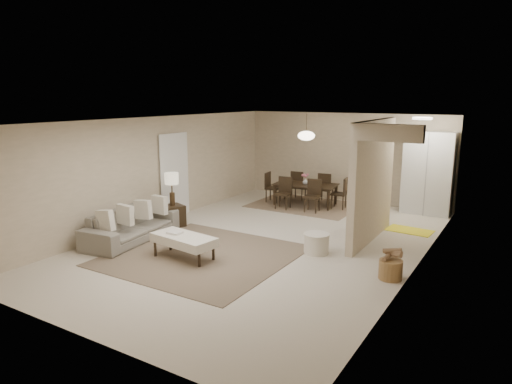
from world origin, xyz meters
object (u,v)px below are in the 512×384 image
Objects in this scene: side_table at (173,216)px; round_pouf at (316,243)px; ottoman_bench at (184,240)px; dining_table at (305,195)px; sofa at (132,225)px; wicker_basket at (391,270)px; pantry_cabinet at (428,173)px.

side_table is 1.01× the size of round_pouf.
dining_table reaches higher than ottoman_bench.
wicker_basket is (5.20, 0.72, -0.16)m from sofa.
side_table is 3.88m from dining_table.
pantry_cabinet reaches higher than ottoman_bench.
round_pouf is at bearing 161.14° from wicker_basket.
wicker_basket is 5.26m from dining_table.
side_table is at bearing -9.36° from sofa.
pantry_cabinet is at bearing 8.27° from dining_table.
ottoman_bench is at bearing -163.87° from wicker_basket.
ottoman_bench is at bearing -141.77° from round_pouf.
sofa is 5.25m from wicker_basket.
side_table is (0.05, 1.23, -0.08)m from sofa.
wicker_basket is at bearing -18.86° from round_pouf.
pantry_cabinet is 0.94× the size of sofa.
side_table is (-4.75, -4.28, -0.80)m from pantry_cabinet.
dining_table is at bearing 130.82° from wicker_basket.
ottoman_bench is 2.63× the size of side_table.
round_pouf is 1.65m from wicker_basket.
sofa is 1.70× the size of ottoman_bench.
sofa reaches higher than round_pouf.
side_table is 1.30× the size of wicker_basket.
pantry_cabinet reaches higher than dining_table.
dining_table is (1.76, 4.70, -0.03)m from sofa.
pantry_cabinet is at bearing 42.04° from side_table.
dining_table reaches higher than round_pouf.
round_pouf is at bearing -77.93° from sofa.
side_table is 0.30× the size of dining_table.
ottoman_bench is at bearing -107.27° from sofa.
pantry_cabinet is 4.88m from wicker_basket.
dining_table is (0.11, 5.00, -0.06)m from ottoman_bench.
ottoman_bench reaches higher than wicker_basket.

